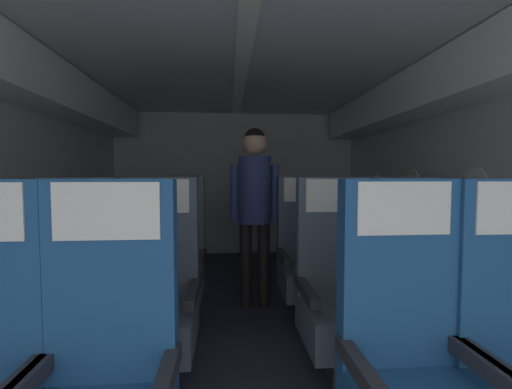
{
  "coord_description": "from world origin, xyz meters",
  "views": [
    {
      "loc": [
        -0.12,
        0.21,
        1.17
      ],
      "look_at": [
        0.09,
        2.82,
        1.03
      ],
      "focal_mm": 24.17,
      "sensor_mm": 36.0,
      "label": 1
    }
  ],
  "objects_px": {
    "seat_b_right_aisle": "(413,290)",
    "seat_a_right_window": "(413,371)",
    "seat_b_left_window": "(73,300)",
    "seat_c_left_aisle": "(176,261)",
    "seat_c_right_window": "(307,259)",
    "seat_a_left_aisle": "(101,388)",
    "seat_c_right_aisle": "(359,258)",
    "seat_c_left_window": "(120,262)",
    "flight_attendant": "(255,198)",
    "seat_b_left_aisle": "(157,297)",
    "seat_b_right_window": "(339,293)"
  },
  "relations": [
    {
      "from": "seat_a_left_aisle",
      "to": "seat_b_right_window",
      "type": "distance_m",
      "value": 1.35
    },
    {
      "from": "seat_b_left_aisle",
      "to": "seat_c_right_aisle",
      "type": "xyz_separation_m",
      "value": [
        1.51,
        0.81,
        0.0
      ]
    },
    {
      "from": "seat_b_right_aisle",
      "to": "seat_a_right_window",
      "type": "bearing_deg",
      "value": -119.02
    },
    {
      "from": "seat_a_left_aisle",
      "to": "flight_attendant",
      "type": "relative_size",
      "value": 0.73
    },
    {
      "from": "seat_b_left_aisle",
      "to": "seat_b_right_window",
      "type": "height_order",
      "value": "same"
    },
    {
      "from": "seat_b_right_window",
      "to": "seat_c_right_aisle",
      "type": "height_order",
      "value": "same"
    },
    {
      "from": "seat_c_left_aisle",
      "to": "seat_b_right_window",
      "type": "bearing_deg",
      "value": -38.22
    },
    {
      "from": "seat_a_left_aisle",
      "to": "seat_c_left_window",
      "type": "bearing_deg",
      "value": 104.9
    },
    {
      "from": "seat_b_left_aisle",
      "to": "seat_c_left_window",
      "type": "bearing_deg",
      "value": 118.76
    },
    {
      "from": "seat_c_left_window",
      "to": "seat_c_right_window",
      "type": "xyz_separation_m",
      "value": [
        1.51,
        -0.01,
        0.0
      ]
    },
    {
      "from": "seat_a_left_aisle",
      "to": "seat_b_left_aisle",
      "type": "bearing_deg",
      "value": 89.51
    },
    {
      "from": "seat_a_left_aisle",
      "to": "seat_c_left_aisle",
      "type": "height_order",
      "value": "same"
    },
    {
      "from": "flight_attendant",
      "to": "seat_b_left_window",
      "type": "bearing_deg",
      "value": -134.52
    },
    {
      "from": "seat_a_right_window",
      "to": "seat_b_left_window",
      "type": "distance_m",
      "value": 1.73
    },
    {
      "from": "seat_c_right_aisle",
      "to": "seat_a_left_aisle",
      "type": "bearing_deg",
      "value": -132.47
    },
    {
      "from": "seat_c_right_aisle",
      "to": "seat_c_right_window",
      "type": "distance_m",
      "value": 0.45
    },
    {
      "from": "seat_b_left_window",
      "to": "seat_b_right_aisle",
      "type": "distance_m",
      "value": 1.98
    },
    {
      "from": "seat_c_left_aisle",
      "to": "seat_c_right_window",
      "type": "relative_size",
      "value": 1.0
    },
    {
      "from": "seat_a_right_window",
      "to": "seat_b_left_aisle",
      "type": "xyz_separation_m",
      "value": [
        -1.06,
        0.83,
        0.0
      ]
    },
    {
      "from": "seat_b_left_aisle",
      "to": "seat_b_right_window",
      "type": "distance_m",
      "value": 1.06
    },
    {
      "from": "seat_a_right_window",
      "to": "seat_b_left_window",
      "type": "bearing_deg",
      "value": 151.68
    },
    {
      "from": "seat_a_left_aisle",
      "to": "flight_attendant",
      "type": "distance_m",
      "value": 2.07
    },
    {
      "from": "seat_a_right_window",
      "to": "seat_c_right_window",
      "type": "height_order",
      "value": "same"
    },
    {
      "from": "flight_attendant",
      "to": "seat_c_left_aisle",
      "type": "bearing_deg",
      "value": -159.51
    },
    {
      "from": "seat_c_left_window",
      "to": "seat_c_right_aisle",
      "type": "bearing_deg",
      "value": -0.27
    },
    {
      "from": "seat_b_right_aisle",
      "to": "seat_c_right_aisle",
      "type": "height_order",
      "value": "same"
    },
    {
      "from": "seat_c_left_window",
      "to": "seat_c_left_aisle",
      "type": "bearing_deg",
      "value": 0.23
    },
    {
      "from": "seat_a_left_aisle",
      "to": "seat_a_right_window",
      "type": "height_order",
      "value": "same"
    },
    {
      "from": "seat_b_right_window",
      "to": "seat_c_right_aisle",
      "type": "relative_size",
      "value": 1.0
    },
    {
      "from": "seat_a_left_aisle",
      "to": "seat_c_left_aisle",
      "type": "bearing_deg",
      "value": 90.33
    },
    {
      "from": "seat_a_left_aisle",
      "to": "seat_c_right_aisle",
      "type": "bearing_deg",
      "value": 47.53
    },
    {
      "from": "seat_b_right_aisle",
      "to": "seat_c_left_aisle",
      "type": "bearing_deg",
      "value": 151.66
    },
    {
      "from": "seat_c_left_aisle",
      "to": "flight_attendant",
      "type": "xyz_separation_m",
      "value": [
        0.66,
        0.23,
        0.5
      ]
    },
    {
      "from": "seat_a_right_window",
      "to": "seat_b_right_window",
      "type": "distance_m",
      "value": 0.81
    },
    {
      "from": "seat_b_left_aisle",
      "to": "seat_b_right_window",
      "type": "relative_size",
      "value": 1.0
    },
    {
      "from": "seat_b_left_window",
      "to": "flight_attendant",
      "type": "relative_size",
      "value": 0.73
    },
    {
      "from": "seat_b_left_window",
      "to": "seat_c_right_window",
      "type": "bearing_deg",
      "value": 28.43
    },
    {
      "from": "seat_c_left_aisle",
      "to": "seat_c_right_window",
      "type": "bearing_deg",
      "value": -0.88
    },
    {
      "from": "seat_b_left_aisle",
      "to": "seat_c_right_window",
      "type": "xyz_separation_m",
      "value": [
        1.06,
        0.81,
        0.0
      ]
    },
    {
      "from": "seat_c_left_aisle",
      "to": "seat_c_left_window",
      "type": "bearing_deg",
      "value": -179.77
    },
    {
      "from": "seat_a_left_aisle",
      "to": "seat_b_right_aisle",
      "type": "relative_size",
      "value": 1.0
    },
    {
      "from": "seat_c_left_window",
      "to": "seat_c_right_window",
      "type": "height_order",
      "value": "same"
    },
    {
      "from": "seat_a_left_aisle",
      "to": "seat_c_right_window",
      "type": "relative_size",
      "value": 1.0
    },
    {
      "from": "seat_a_right_window",
      "to": "seat_b_right_aisle",
      "type": "height_order",
      "value": "same"
    },
    {
      "from": "seat_a_left_aisle",
      "to": "seat_b_right_aisle",
      "type": "height_order",
      "value": "same"
    },
    {
      "from": "seat_a_right_window",
      "to": "seat_c_right_window",
      "type": "distance_m",
      "value": 1.64
    },
    {
      "from": "seat_b_right_window",
      "to": "seat_c_right_aisle",
      "type": "xyz_separation_m",
      "value": [
        0.45,
        0.84,
        0.0
      ]
    },
    {
      "from": "seat_b_left_window",
      "to": "seat_c_left_window",
      "type": "xyz_separation_m",
      "value": [
        0.01,
        0.84,
        0.0
      ]
    },
    {
      "from": "seat_c_left_window",
      "to": "seat_c_right_aisle",
      "type": "relative_size",
      "value": 1.0
    },
    {
      "from": "seat_b_left_window",
      "to": "flight_attendant",
      "type": "distance_m",
      "value": 1.61
    }
  ]
}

